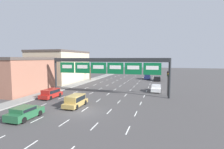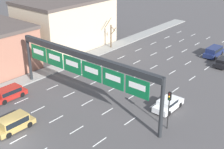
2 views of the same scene
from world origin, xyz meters
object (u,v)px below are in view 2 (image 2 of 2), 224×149
at_px(car_black, 224,62).
at_px(tree_bare_closest, 111,34).
at_px(sign_gantry, 83,62).
at_px(suv_navy, 214,51).
at_px(traffic_light_near_gantry, 169,103).
at_px(suv_gold, 14,122).
at_px(suv_red, 9,93).
at_px(car_white, 168,104).

relative_size(car_black, tree_bare_closest, 0.87).
xyz_separation_m(sign_gantry, suv_navy, (5.12, 26.17, -4.62)).
bearing_deg(car_black, traffic_light_near_gantry, -83.78).
relative_size(suv_gold, suv_red, 1.00).
height_order(sign_gantry, tree_bare_closest, sign_gantry).
distance_m(car_black, traffic_light_near_gantry, 21.45).
bearing_deg(traffic_light_near_gantry, suv_gold, -139.17).
bearing_deg(suv_red, suv_navy, 66.93).
xyz_separation_m(car_black, traffic_light_near_gantry, (2.31, -21.18, 2.43)).
bearing_deg(suv_navy, suv_gold, -101.19).
bearing_deg(traffic_light_near_gantry, sign_gantry, -169.94).
bearing_deg(suv_gold, traffic_light_near_gantry, 40.83).
bearing_deg(sign_gantry, suv_gold, -101.56).
xyz_separation_m(suv_gold, tree_bare_closest, (-9.29, 26.85, 1.70)).
bearing_deg(sign_gantry, car_black, 70.43).
xyz_separation_m(suv_navy, tree_bare_closest, (-16.19, -8.08, 1.68)).
bearing_deg(sign_gantry, tree_bare_closest, 121.48).
relative_size(traffic_light_near_gantry, tree_bare_closest, 0.82).
distance_m(car_white, tree_bare_closest, 23.38).
bearing_deg(suv_red, car_black, 59.79).
relative_size(sign_gantry, car_black, 4.72).
bearing_deg(suv_gold, suv_red, 150.65).
xyz_separation_m(suv_navy, traffic_light_near_gantry, (5.38, -24.31, 2.22)).
xyz_separation_m(sign_gantry, traffic_light_near_gantry, (10.50, 1.86, -2.41)).
bearing_deg(tree_bare_closest, suv_gold, -70.92).
bearing_deg(suv_red, suv_gold, -29.35).
distance_m(car_black, suv_gold, 33.33).
xyz_separation_m(car_black, tree_bare_closest, (-19.27, -4.95, 1.90)).
height_order(sign_gantry, car_black, sign_gantry).
height_order(car_black, tree_bare_closest, tree_bare_closest).
height_order(suv_gold, suv_red, suv_gold).
bearing_deg(suv_navy, car_black, -45.47).
bearing_deg(car_white, car_black, 90.89).
height_order(sign_gantry, traffic_light_near_gantry, sign_gantry).
relative_size(car_black, car_white, 1.07).
bearing_deg(suv_navy, sign_gantry, -101.06).
relative_size(sign_gantry, traffic_light_near_gantry, 5.01).
xyz_separation_m(suv_red, suv_navy, (13.34, 31.31, 0.06)).
height_order(car_white, suv_gold, suv_gold).
bearing_deg(car_black, tree_bare_closest, -165.59).
relative_size(sign_gantry, tree_bare_closest, 4.12).
relative_size(car_black, suv_red, 1.07).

